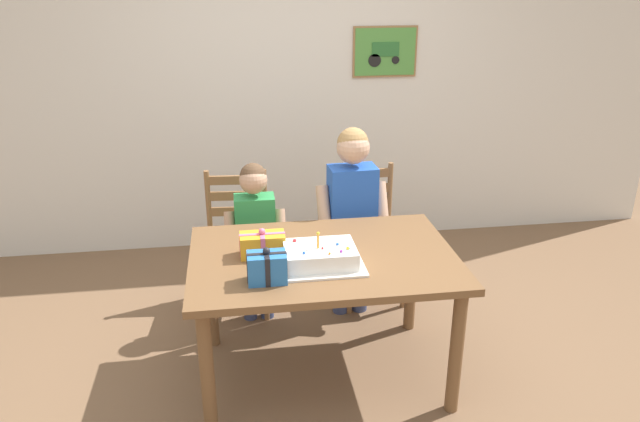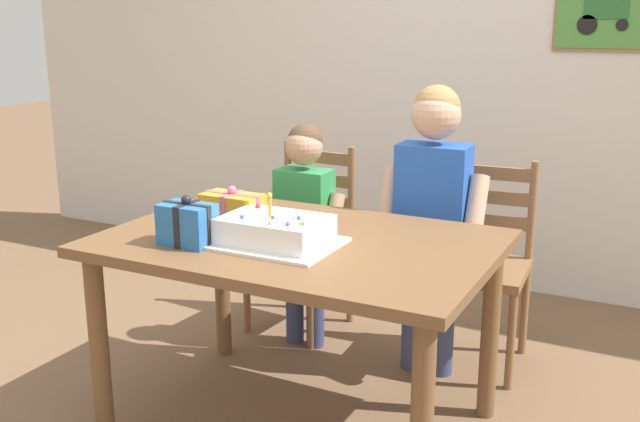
% 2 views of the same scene
% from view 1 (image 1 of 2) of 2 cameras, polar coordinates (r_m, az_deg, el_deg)
% --- Properties ---
extents(ground_plane, '(20.00, 20.00, 0.00)m').
position_cam_1_polar(ground_plane, '(3.60, 0.28, -15.06)').
color(ground_plane, brown).
extents(back_wall, '(6.40, 0.11, 2.60)m').
position_cam_1_polar(back_wall, '(4.86, -3.14, 11.62)').
color(back_wall, silver).
rests_on(back_wall, ground).
extents(dining_table, '(1.41, 0.96, 0.76)m').
position_cam_1_polar(dining_table, '(3.25, 0.30, -5.73)').
color(dining_table, brown).
rests_on(dining_table, ground).
extents(birthday_cake, '(0.44, 0.34, 0.19)m').
position_cam_1_polar(birthday_cake, '(3.08, 0.00, -4.31)').
color(birthday_cake, white).
rests_on(birthday_cake, dining_table).
extents(gift_box_red_large, '(0.24, 0.13, 0.16)m').
position_cam_1_polar(gift_box_red_large, '(3.19, -5.45, -3.17)').
color(gift_box_red_large, gold).
rests_on(gift_box_red_large, dining_table).
extents(gift_box_beside_cake, '(0.19, 0.13, 0.18)m').
position_cam_1_polar(gift_box_beside_cake, '(2.92, -5.03, -5.33)').
color(gift_box_beside_cake, '#286BB7').
rests_on(gift_box_beside_cake, dining_table).
extents(chair_left, '(0.45, 0.45, 0.92)m').
position_cam_1_polar(chair_left, '(4.08, -7.83, -2.86)').
color(chair_left, brown).
rests_on(chair_left, ground).
extents(chair_right, '(0.44, 0.44, 0.92)m').
position_cam_1_polar(chair_right, '(4.18, 4.60, -2.12)').
color(chair_right, brown).
rests_on(chair_right, ground).
extents(child_older, '(0.47, 0.27, 1.27)m').
position_cam_1_polar(child_older, '(3.84, 3.04, 0.60)').
color(child_older, '#38426B').
rests_on(child_older, ground).
extents(child_younger, '(0.38, 0.22, 1.07)m').
position_cam_1_polar(child_younger, '(3.82, -6.12, -1.59)').
color(child_younger, '#38426B').
rests_on(child_younger, ground).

